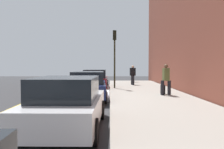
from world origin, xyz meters
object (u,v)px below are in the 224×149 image
at_px(parked_car_maroon, 95,79).
at_px(parked_car_navy, 88,86).
at_px(pedestrian_black_coat, 133,74).
at_px(traffic_light_pole, 115,49).
at_px(rolling_suitcase, 163,90).
at_px(parked_car_white, 68,104).
at_px(pedestrian_burgundy_coat, 133,73).
at_px(pedestrian_olive_coat, 166,79).

bearing_deg(parked_car_maroon, parked_car_navy, 179.70).
relative_size(parked_car_navy, pedestrian_black_coat, 2.57).
bearing_deg(traffic_light_pole, parked_car_navy, 163.82).
bearing_deg(rolling_suitcase, parked_car_white, 149.32).
xyz_separation_m(pedestrian_burgundy_coat, traffic_light_pole, (-6.56, 2.02, 2.02)).
relative_size(parked_car_maroon, pedestrian_olive_coat, 2.67).
bearing_deg(rolling_suitcase, parked_car_navy, 107.79).
bearing_deg(pedestrian_black_coat, parked_car_maroon, 127.27).
relative_size(parked_car_white, rolling_suitcase, 4.98).
height_order(parked_car_maroon, pedestrian_burgundy_coat, pedestrian_burgundy_coat).
bearing_deg(traffic_light_pole, pedestrian_burgundy_coat, -17.12).
distance_m(pedestrian_black_coat, rolling_suitcase, 6.88).
height_order(parked_car_maroon, rolling_suitcase, parked_car_maroon).
bearing_deg(parked_car_maroon, pedestrian_burgundy_coat, -30.34).
distance_m(parked_car_white, parked_car_maroon, 11.65).
bearing_deg(parked_car_navy, pedestrian_black_coat, -21.10).
relative_size(parked_car_navy, pedestrian_olive_coat, 2.47).
height_order(parked_car_maroon, pedestrian_black_coat, pedestrian_black_coat).
height_order(parked_car_maroon, traffic_light_pole, traffic_light_pole).
bearing_deg(traffic_light_pole, parked_car_maroon, 67.72).
height_order(parked_car_white, pedestrian_black_coat, pedestrian_black_coat).
xyz_separation_m(parked_car_maroon, pedestrian_burgundy_coat, (5.96, -3.49, 0.26)).
height_order(parked_car_navy, pedestrian_burgundy_coat, pedestrian_burgundy_coat).
bearing_deg(pedestrian_black_coat, parked_car_white, 167.20).
distance_m(traffic_light_pole, rolling_suitcase, 5.38).
distance_m(parked_car_white, parked_car_navy, 5.89).
relative_size(parked_car_navy, rolling_suitcase, 4.91).
bearing_deg(traffic_light_pole, pedestrian_olive_coat, -146.50).
bearing_deg(pedestrian_olive_coat, parked_car_white, 147.23).
xyz_separation_m(parked_car_maroon, rolling_suitcase, (-4.40, -4.22, -0.34)).
height_order(pedestrian_olive_coat, pedestrian_black_coat, pedestrian_olive_coat).
bearing_deg(rolling_suitcase, traffic_light_pole, 36.00).
bearing_deg(traffic_light_pole, pedestrian_black_coat, -28.93).
relative_size(parked_car_navy, parked_car_maroon, 0.92).
bearing_deg(pedestrian_black_coat, pedestrian_olive_coat, -170.69).
bearing_deg(pedestrian_burgundy_coat, traffic_light_pole, 162.88).
bearing_deg(parked_car_white, parked_car_navy, -0.48).
bearing_deg(pedestrian_burgundy_coat, rolling_suitcase, -175.92).
height_order(parked_car_maroon, pedestrian_olive_coat, pedestrian_olive_coat).
bearing_deg(pedestrian_olive_coat, rolling_suitcase, 7.83).
xyz_separation_m(parked_car_white, parked_car_navy, (5.89, -0.05, -0.00)).
distance_m(pedestrian_olive_coat, rolling_suitcase, 0.82).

